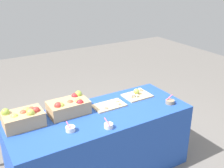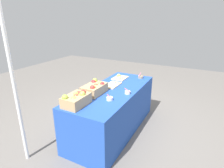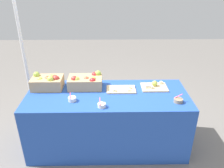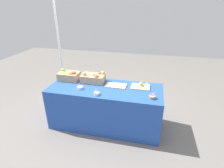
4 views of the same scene
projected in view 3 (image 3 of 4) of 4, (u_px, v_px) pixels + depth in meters
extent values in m
plane|color=slate|center=(108.00, 143.00, 2.98)|extent=(10.00, 10.00, 0.00)
cube|color=#234CAD|center=(108.00, 120.00, 2.82)|extent=(1.90, 0.76, 0.74)
cube|color=tan|center=(47.00, 83.00, 2.76)|extent=(0.37, 0.25, 0.14)
sphere|color=#B2332D|center=(56.00, 79.00, 2.70)|extent=(0.08, 0.08, 0.08)
sphere|color=#B2C64C|center=(40.00, 80.00, 2.71)|extent=(0.08, 0.08, 0.08)
sphere|color=#99B742|center=(36.00, 75.00, 2.77)|extent=(0.08, 0.08, 0.08)
sphere|color=#D14C33|center=(55.00, 78.00, 2.76)|extent=(0.08, 0.08, 0.08)
sphere|color=#B2C64C|center=(50.00, 79.00, 2.67)|extent=(0.08, 0.08, 0.08)
sphere|color=#B2C64C|center=(52.00, 77.00, 2.77)|extent=(0.08, 0.08, 0.08)
sphere|color=#B2332D|center=(54.00, 79.00, 2.72)|extent=(0.08, 0.08, 0.08)
sphere|color=#D14C33|center=(48.00, 79.00, 2.74)|extent=(0.08, 0.08, 0.08)
cube|color=tan|center=(85.00, 82.00, 2.78)|extent=(0.41, 0.25, 0.14)
sphere|color=#D14C33|center=(86.00, 80.00, 2.74)|extent=(0.08, 0.08, 0.08)
sphere|color=red|center=(95.00, 75.00, 2.83)|extent=(0.08, 0.08, 0.08)
sphere|color=#B2C64C|center=(76.00, 80.00, 2.71)|extent=(0.08, 0.08, 0.08)
sphere|color=#B2C64C|center=(93.00, 80.00, 2.72)|extent=(0.08, 0.08, 0.08)
sphere|color=red|center=(92.00, 81.00, 2.68)|extent=(0.08, 0.08, 0.08)
sphere|color=#99B742|center=(98.00, 74.00, 2.82)|extent=(0.08, 0.08, 0.08)
sphere|color=#B2332D|center=(74.00, 79.00, 2.70)|extent=(0.08, 0.08, 0.08)
cube|color=#D1B284|center=(121.00, 89.00, 2.74)|extent=(0.35, 0.20, 0.02)
cube|color=beige|center=(129.00, 90.00, 2.68)|extent=(0.03, 0.03, 0.02)
cube|color=beige|center=(130.00, 87.00, 2.74)|extent=(0.03, 0.03, 0.02)
cube|color=beige|center=(115.00, 90.00, 2.68)|extent=(0.03, 0.03, 0.03)
cube|color=#D1B284|center=(154.00, 87.00, 2.79)|extent=(0.31, 0.23, 0.02)
sphere|color=#B2C64C|center=(155.00, 83.00, 2.79)|extent=(0.07, 0.07, 0.07)
cube|color=beige|center=(149.00, 86.00, 2.75)|extent=(0.05, 0.05, 0.04)
cube|color=beige|center=(152.00, 87.00, 2.74)|extent=(0.03, 0.03, 0.03)
cube|color=beige|center=(146.00, 86.00, 2.76)|extent=(0.04, 0.04, 0.03)
cube|color=beige|center=(161.00, 83.00, 2.85)|extent=(0.03, 0.03, 0.03)
cylinder|color=silver|center=(102.00, 105.00, 2.39)|extent=(0.09, 0.09, 0.04)
cylinder|color=#EA598C|center=(100.00, 101.00, 2.37)|extent=(0.01, 0.10, 0.05)
cylinder|color=gray|center=(178.00, 100.00, 2.48)|extent=(0.10, 0.10, 0.04)
cylinder|color=#EA598C|center=(179.00, 96.00, 2.48)|extent=(0.09, 0.02, 0.06)
cylinder|color=silver|center=(72.00, 99.00, 2.51)|extent=(0.09, 0.09, 0.05)
cylinder|color=#EA598C|center=(70.00, 96.00, 2.48)|extent=(0.02, 0.07, 0.06)
cylinder|color=white|center=(22.00, 43.00, 3.10)|extent=(0.04, 0.04, 2.30)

